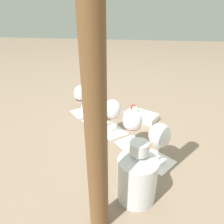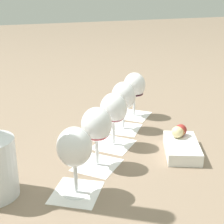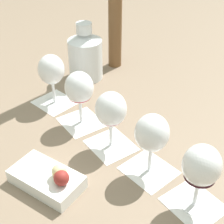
# 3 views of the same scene
# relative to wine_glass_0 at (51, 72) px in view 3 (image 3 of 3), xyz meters

# --- Properties ---
(ground_plane) EXTENTS (8.00, 8.00, 0.00)m
(ground_plane) POSITION_rel_wine_glass_0_xyz_m (0.21, -0.19, -0.11)
(ground_plane) COLOR #7F6B56
(tasting_card_0) EXTENTS (0.16, 0.16, 0.00)m
(tasting_card_0) POSITION_rel_wine_glass_0_xyz_m (0.00, -0.00, -0.11)
(tasting_card_0) COLOR white
(tasting_card_0) RESTS_ON ground_plane
(tasting_card_1) EXTENTS (0.16, 0.16, 0.00)m
(tasting_card_1) POSITION_rel_wine_glass_0_xyz_m (0.11, -0.09, -0.11)
(tasting_card_1) COLOR white
(tasting_card_1) RESTS_ON ground_plane
(tasting_card_2) EXTENTS (0.16, 0.16, 0.00)m
(tasting_card_2) POSITION_rel_wine_glass_0_xyz_m (0.21, -0.19, -0.11)
(tasting_card_2) COLOR white
(tasting_card_2) RESTS_ON ground_plane
(tasting_card_3) EXTENTS (0.16, 0.16, 0.00)m
(tasting_card_3) POSITION_rel_wine_glass_0_xyz_m (0.31, -0.27, -0.11)
(tasting_card_3) COLOR white
(tasting_card_3) RESTS_ON ground_plane
(tasting_card_4) EXTENTS (0.16, 0.16, 0.00)m
(tasting_card_4) POSITION_rel_wine_glass_0_xyz_m (0.41, -0.36, -0.11)
(tasting_card_4) COLOR white
(tasting_card_4) RESTS_ON ground_plane
(wine_glass_0) EXTENTS (0.08, 0.08, 0.16)m
(wine_glass_0) POSITION_rel_wine_glass_0_xyz_m (0.00, 0.00, 0.00)
(wine_glass_0) COLOR white
(wine_glass_0) RESTS_ON tasting_card_0
(wine_glass_1) EXTENTS (0.08, 0.08, 0.16)m
(wine_glass_1) POSITION_rel_wine_glass_0_xyz_m (0.11, -0.09, -0.00)
(wine_glass_1) COLOR white
(wine_glass_1) RESTS_ON tasting_card_1
(wine_glass_2) EXTENTS (0.08, 0.08, 0.16)m
(wine_glass_2) POSITION_rel_wine_glass_0_xyz_m (0.21, -0.19, -0.00)
(wine_glass_2) COLOR white
(wine_glass_2) RESTS_ON tasting_card_2
(wine_glass_3) EXTENTS (0.08, 0.08, 0.16)m
(wine_glass_3) POSITION_rel_wine_glass_0_xyz_m (0.31, -0.27, 0.00)
(wine_glass_3) COLOR white
(wine_glass_3) RESTS_ON tasting_card_3
(wine_glass_4) EXTENTS (0.08, 0.08, 0.16)m
(wine_glass_4) POSITION_rel_wine_glass_0_xyz_m (0.41, -0.36, 0.00)
(wine_glass_4) COLOR white
(wine_glass_4) RESTS_ON tasting_card_4
(ceramic_vase) EXTENTS (0.12, 0.12, 0.20)m
(ceramic_vase) POSITION_rel_wine_glass_0_xyz_m (0.07, 0.18, -0.02)
(ceramic_vase) COLOR silver
(ceramic_vase) RESTS_ON ground_plane
(snack_dish) EXTENTS (0.19, 0.16, 0.07)m
(snack_dish) POSITION_rel_wine_glass_0_xyz_m (0.08, -0.35, -0.09)
(snack_dish) COLOR white
(snack_dish) RESTS_ON ground_plane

